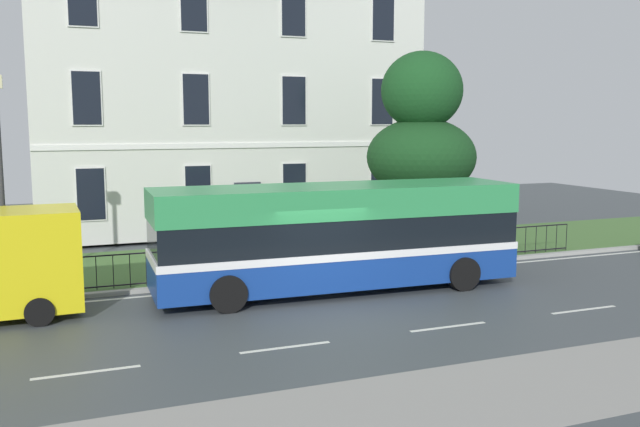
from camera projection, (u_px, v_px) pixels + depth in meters
ground_plane at (322, 304)px, 17.94m from camera, size 60.00×56.00×0.18m
georgian_townhouse at (215, 81)px, 32.09m from camera, size 16.39×11.20×12.96m
iron_verge_railing at (310, 256)px, 21.14m from camera, size 19.89×0.04×0.97m
evergreen_tree at (423, 181)px, 25.45m from camera, size 4.93×4.93×7.95m
single_decker_bus at (337, 235)px, 19.18m from camera, size 10.36×2.97×2.98m
street_lamp_post at (0, 166)px, 18.68m from camera, size 0.36×0.24×5.88m
litter_bin at (178, 260)px, 20.00m from camera, size 0.56×0.56×1.18m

